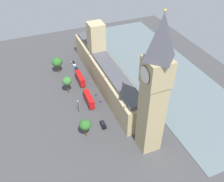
# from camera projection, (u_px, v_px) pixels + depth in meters

# --- Properties ---
(ground_plane) EXTENTS (143.78, 143.78, 0.00)m
(ground_plane) POSITION_uv_depth(u_px,v_px,m) (103.00, 85.00, 130.03)
(ground_plane) COLOR #424244
(river_thames) EXTENTS (40.31, 129.40, 0.25)m
(river_thames) POSITION_uv_depth(u_px,v_px,m) (162.00, 70.00, 140.48)
(river_thames) COLOR slate
(river_thames) RESTS_ON ground
(parliament_building) EXTENTS (10.66, 73.78, 28.05)m
(parliament_building) POSITION_uv_depth(u_px,v_px,m) (105.00, 70.00, 127.13)
(parliament_building) COLOR tan
(parliament_building) RESTS_ON ground
(clock_tower) EXTENTS (8.38, 8.38, 54.46)m
(clock_tower) POSITION_uv_depth(u_px,v_px,m) (155.00, 88.00, 81.64)
(clock_tower) COLOR tan
(clock_tower) RESTS_ON ground
(car_white_under_trees) EXTENTS (1.89, 4.78, 1.74)m
(car_white_under_trees) POSITION_uv_depth(u_px,v_px,m) (74.00, 63.00, 144.77)
(car_white_under_trees) COLOR silver
(car_white_under_trees) RESTS_ON ground
(car_blue_opposite_hall) EXTENTS (1.89, 4.75, 1.74)m
(car_blue_opposite_hall) POSITION_uv_depth(u_px,v_px,m) (77.00, 70.00, 139.67)
(car_blue_opposite_hall) COLOR navy
(car_blue_opposite_hall) RESTS_ON ground
(double_decker_bus_near_tower) EXTENTS (2.66, 10.50, 4.75)m
(double_decker_bus_near_tower) POSITION_uv_depth(u_px,v_px,m) (80.00, 78.00, 130.04)
(double_decker_bus_near_tower) COLOR red
(double_decker_bus_near_tower) RESTS_ON ground
(double_decker_bus_trailing) EXTENTS (2.85, 10.56, 4.75)m
(double_decker_bus_trailing) POSITION_uv_depth(u_px,v_px,m) (89.00, 99.00, 117.11)
(double_decker_bus_trailing) COLOR red
(double_decker_bus_trailing) RESTS_ON ground
(car_black_midblock) EXTENTS (2.16, 4.72, 1.74)m
(car_black_midblock) POSITION_uv_depth(u_px,v_px,m) (103.00, 124.00, 106.65)
(car_black_midblock) COLOR black
(car_black_midblock) RESTS_ON ground
(pedestrian_by_river_gate) EXTENTS (0.66, 0.58, 1.59)m
(pedestrian_by_river_gate) POSITION_uv_depth(u_px,v_px,m) (96.00, 95.00, 122.38)
(pedestrian_by_river_gate) COLOR navy
(pedestrian_by_river_gate) RESTS_ON ground
(pedestrian_far_end) EXTENTS (0.65, 0.63, 1.55)m
(pedestrian_far_end) POSITION_uv_depth(u_px,v_px,m) (101.00, 101.00, 118.69)
(pedestrian_far_end) COLOR navy
(pedestrian_far_end) RESTS_ON ground
(pedestrian_kerbside) EXTENTS (0.69, 0.68, 1.67)m
(pedestrian_kerbside) POSITION_uv_depth(u_px,v_px,m) (90.00, 81.00, 131.10)
(pedestrian_kerbside) COLOR gray
(pedestrian_kerbside) RESTS_ON ground
(plane_tree_leading) EXTENTS (4.76, 4.76, 9.11)m
(plane_tree_leading) POSITION_uv_depth(u_px,v_px,m) (67.00, 81.00, 120.81)
(plane_tree_leading) COLOR brown
(plane_tree_leading) RESTS_ON ground
(plane_tree_corner) EXTENTS (4.87, 4.87, 8.34)m
(plane_tree_corner) POSITION_uv_depth(u_px,v_px,m) (85.00, 125.00, 99.11)
(plane_tree_corner) COLOR brown
(plane_tree_corner) RESTS_ON ground
(plane_tree_slot_10) EXTENTS (5.76, 5.76, 9.19)m
(plane_tree_slot_10) POSITION_uv_depth(u_px,v_px,m) (57.00, 62.00, 134.89)
(plane_tree_slot_10) COLOR brown
(plane_tree_slot_10) RESTS_ON ground
(street_lamp_slot_11) EXTENTS (0.56, 0.56, 6.52)m
(street_lamp_slot_11) POSITION_uv_depth(u_px,v_px,m) (78.00, 104.00, 111.34)
(street_lamp_slot_11) COLOR black
(street_lamp_slot_11) RESTS_ON ground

